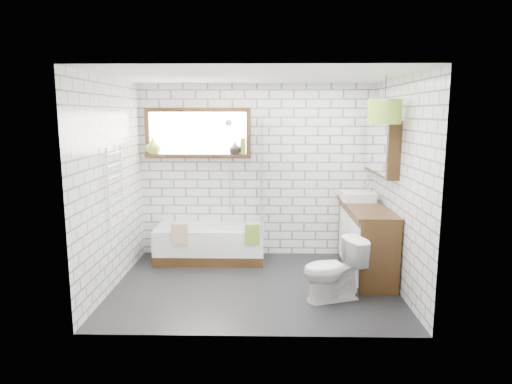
{
  "coord_description": "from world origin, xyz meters",
  "views": [
    {
      "loc": [
        0.13,
        -5.32,
        2.08
      ],
      "look_at": [
        0.01,
        0.25,
        1.12
      ],
      "focal_mm": 32.0,
      "sensor_mm": 36.0,
      "label": 1
    }
  ],
  "objects_px": {
    "bathtub": "(210,243)",
    "pendant": "(385,112)",
    "toilet": "(333,270)",
    "vanity": "(366,239)",
    "basin": "(358,196)"
  },
  "relations": [
    {
      "from": "bathtub",
      "to": "pendant",
      "type": "bearing_deg",
      "value": -27.77
    },
    {
      "from": "vanity",
      "to": "toilet",
      "type": "xyz_separation_m",
      "value": [
        -0.56,
        -0.92,
        -0.1
      ]
    },
    {
      "from": "pendant",
      "to": "toilet",
      "type": "bearing_deg",
      "value": -153.93
    },
    {
      "from": "toilet",
      "to": "pendant",
      "type": "height_order",
      "value": "pendant"
    },
    {
      "from": "bathtub",
      "to": "basin",
      "type": "bearing_deg",
      "value": -4.38
    },
    {
      "from": "basin",
      "to": "vanity",
      "type": "bearing_deg",
      "value": -78.99
    },
    {
      "from": "basin",
      "to": "pendant",
      "type": "xyz_separation_m",
      "value": [
        0.07,
        -0.95,
        1.13
      ]
    },
    {
      "from": "basin",
      "to": "pendant",
      "type": "height_order",
      "value": "pendant"
    },
    {
      "from": "vanity",
      "to": "toilet",
      "type": "distance_m",
      "value": 1.08
    },
    {
      "from": "bathtub",
      "to": "toilet",
      "type": "bearing_deg",
      "value": -41.78
    },
    {
      "from": "pendant",
      "to": "basin",
      "type": "bearing_deg",
      "value": 93.9
    },
    {
      "from": "toilet",
      "to": "pendant",
      "type": "relative_size",
      "value": 1.89
    },
    {
      "from": "basin",
      "to": "toilet",
      "type": "relative_size",
      "value": 0.61
    },
    {
      "from": "vanity",
      "to": "pendant",
      "type": "height_order",
      "value": "pendant"
    },
    {
      "from": "toilet",
      "to": "pendant",
      "type": "xyz_separation_m",
      "value": [
        0.56,
        0.27,
        1.75
      ]
    }
  ]
}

